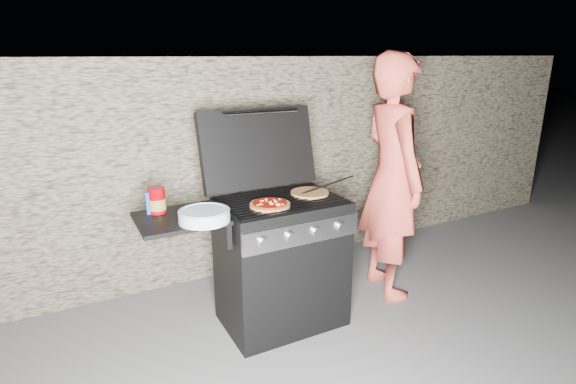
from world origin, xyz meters
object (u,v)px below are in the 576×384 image
gas_grill (248,270)px  sauce_jar (157,200)px  pizza_topped (270,204)px  person (392,178)px

gas_grill → sauce_jar: 0.75m
sauce_jar → gas_grill: bearing=-14.0°
gas_grill → pizza_topped: size_ratio=5.30×
pizza_topped → person: 1.09m
pizza_topped → person: person is taller
gas_grill → sauce_jar: size_ratio=8.46×
sauce_jar → person: size_ratio=0.09×
gas_grill → pizza_topped: bearing=-40.4°
sauce_jar → person: bearing=-3.5°
gas_grill → person: person is taller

